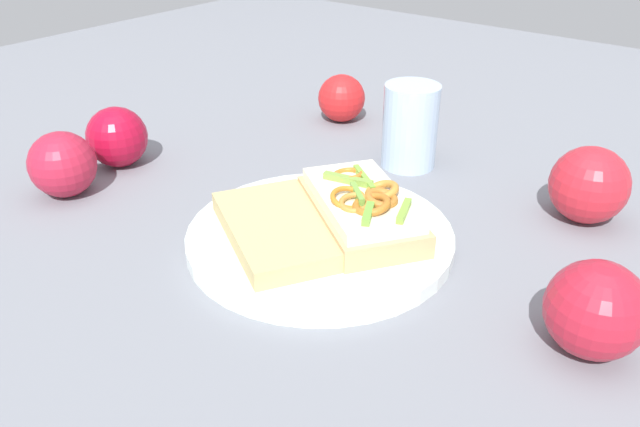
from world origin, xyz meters
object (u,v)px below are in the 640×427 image
apple_1 (596,310)px  apple_2 (342,98)px  sandwich (361,208)px  drinking_glass (410,126)px  apple_4 (62,164)px  plate (320,237)px  apple_0 (589,185)px  apple_3 (117,137)px  bread_slice_side (278,229)px

apple_1 → apple_2: apple_1 is taller
sandwich → drinking_glass: (-0.06, 0.19, 0.02)m
apple_4 → apple_2: bearing=74.4°
apple_1 → apple_4: 0.57m
plate → apple_1: bearing=1.4°
apple_0 → apple_2: 0.39m
apple_1 → apple_3: (-0.58, -0.01, -0.00)m
plate → bread_slice_side: bread_slice_side is taller
apple_4 → apple_1: bearing=10.2°
sandwich → apple_4: (-0.32, -0.13, 0.00)m
sandwich → bread_slice_side: sandwich is taller
bread_slice_side → apple_0: size_ratio=1.95×
plate → apple_2: (-0.19, 0.29, 0.03)m
apple_1 → plate: bearing=-178.6°
bread_slice_side → apple_4: 0.28m
sandwich → apple_1: apple_1 is taller
apple_4 → drinking_glass: 0.41m
bread_slice_side → apple_2: apple_2 is taller
bread_slice_side → apple_4: size_ratio=2.12×
plate → apple_3: apple_3 is taller
sandwich → apple_3: size_ratio=2.41×
apple_0 → apple_2: (-0.38, 0.08, -0.01)m
sandwich → apple_2: apple_2 is taller
plate → drinking_glass: size_ratio=2.56×
drinking_glass → sandwich: bearing=-73.1°
plate → apple_0: size_ratio=3.25×
apple_2 → drinking_glass: bearing=-24.7°
bread_slice_side → apple_2: 0.37m
bread_slice_side → apple_2: size_ratio=2.33×
plate → drinking_glass: drinking_glass is taller
plate → apple_1: 0.27m
plate → apple_3: size_ratio=3.55×
apple_0 → apple_2: bearing=168.6°
apple_3 → apple_2: bearing=66.9°
plate → apple_4: apple_4 is taller
bread_slice_side → apple_2: bearing=147.4°
apple_3 → apple_0: bearing=23.6°
apple_0 → drinking_glass: size_ratio=0.79×
sandwich → bread_slice_side: bearing=-90.8°
plate → apple_0: 0.29m
apple_0 → apple_1: 0.22m
plate → bread_slice_side: 0.05m
drinking_glass → apple_2: bearing=155.3°
plate → bread_slice_side: (-0.02, -0.04, 0.02)m
sandwich → apple_4: size_ratio=2.40×
apple_2 → apple_0: bearing=-11.4°
apple_1 → apple_4: (-0.56, -0.10, -0.00)m
apple_0 → apple_1: apple_0 is taller
apple_0 → plate: bearing=-131.6°
apple_0 → drinking_glass: (-0.22, 0.00, 0.01)m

